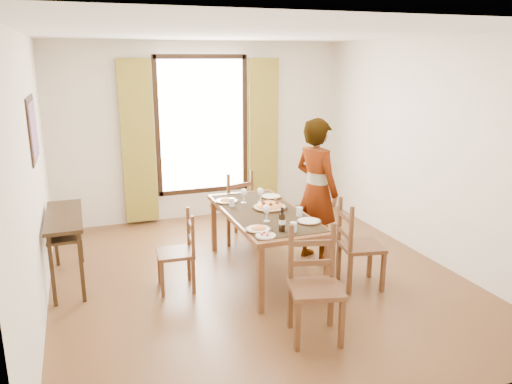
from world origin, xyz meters
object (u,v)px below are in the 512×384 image
object	(u,v)px
console_table	(65,225)
pasta_platter	(270,204)
man	(316,191)
dining_table	(264,217)

from	to	relation	value
console_table	pasta_platter	world-z (taller)	pasta_platter
man	pasta_platter	xyz separation A→B (m)	(-0.65, -0.09, -0.08)
dining_table	pasta_platter	size ratio (longest dim) A/B	4.68
console_table	dining_table	xyz separation A→B (m)	(2.16, -0.51, 0.00)
pasta_platter	dining_table	bearing A→B (deg)	-139.81
dining_table	pasta_platter	bearing A→B (deg)	40.19
console_table	dining_table	size ratio (longest dim) A/B	0.64
man	console_table	bearing A→B (deg)	64.11
dining_table	man	world-z (taller)	man
man	dining_table	bearing A→B (deg)	83.77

